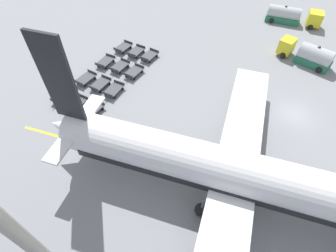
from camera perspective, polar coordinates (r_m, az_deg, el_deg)
The scene contains 18 objects.
ground_plane at distance 35.42m, azimuth 25.75°, elevation 2.35°, with size 500.00×500.00×0.00m, color gray.
airplane at distance 23.62m, azimuth 16.49°, elevation -10.33°, with size 31.78×39.21×13.85m.
fuel_tanker_primary at distance 54.59m, azimuth 25.11°, elevation 20.85°, with size 3.87×9.33×2.88m.
fuel_tanker_secondary at distance 44.37m, azimuth 28.30°, elevation 13.45°, with size 5.37×7.86×3.10m.
baggage_dolly_row_near_col_a at distance 43.25m, azimuth -9.72°, elevation 16.53°, with size 3.54×2.36×0.92m.
baggage_dolly_row_near_col_b at distance 40.52m, azimuth -13.46°, elevation 13.48°, with size 3.54×2.17×0.92m.
baggage_dolly_row_near_col_c at distance 37.98m, azimuth -17.48°, elevation 9.82°, with size 3.54×2.38×0.92m.
baggage_dolly_row_near_col_d at distance 36.04m, azimuth -21.86°, elevation 5.96°, with size 3.54×2.25×0.92m.
baggage_dolly_row_mid_a_col_a at distance 41.94m, azimuth -6.97°, elevation 15.78°, with size 3.54×2.27×0.92m.
baggage_dolly_row_mid_a_col_b at distance 39.13m, azimuth -10.44°, elevation 12.65°, with size 3.54×2.33×0.92m.
baggage_dolly_row_mid_a_col_c at distance 36.51m, azimuth -14.52°, elevation 8.84°, with size 3.54×2.29×0.92m.
baggage_dolly_row_mid_a_col_d at distance 34.43m, azimuth -19.36°, elevation 4.57°, with size 3.54×2.25×0.92m.
baggage_dolly_row_mid_b_col_a at distance 40.81m, azimuth -4.09°, elevation 15.00°, with size 3.54×2.38×0.92m.
baggage_dolly_row_mid_b_col_b at distance 37.78m, azimuth -7.43°, elevation 11.62°, with size 3.54×2.36×0.92m.
baggage_dolly_row_mid_b_col_c at distance 35.20m, azimuth -11.73°, elevation 7.74°, with size 3.54×2.16×0.92m.
baggage_dolly_row_mid_b_col_d at distance 33.07m, azimuth -16.13°, elevation 3.45°, with size 3.54×2.35×0.92m.
apron_light_mast at distance 12.69m, azimuth -29.35°, elevation -20.27°, with size 2.00×0.70×21.64m.
stand_guidance_stripe at distance 27.37m, azimuth -1.92°, elevation -8.31°, with size 1.66×33.08×0.01m.
Camera 1 is at (25.56, -8.83, 22.87)m, focal length 28.00 mm.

